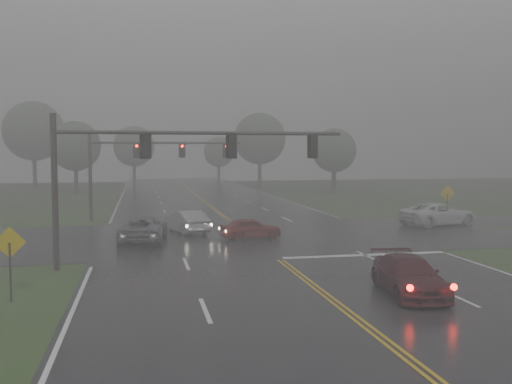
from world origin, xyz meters
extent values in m
plane|color=#2B401B|center=(0.00, 0.00, 0.00)|extent=(180.00, 180.00, 0.00)
cube|color=black|center=(0.00, 20.00, 0.00)|extent=(18.00, 160.00, 0.02)
cube|color=black|center=(0.00, 22.00, 0.00)|extent=(120.00, 14.00, 0.02)
cube|color=white|center=(4.50, 14.40, 0.00)|extent=(8.50, 0.50, 0.01)
imported|color=#3D0B12|center=(3.04, 6.70, 0.00)|extent=(2.48, 4.86, 1.35)
imported|color=maroon|center=(-0.10, 20.97, 0.00)|extent=(3.87, 1.99, 1.26)
imported|color=#A0A2A7|center=(-3.67, 24.16, 0.00)|extent=(2.77, 4.69, 1.46)
imported|color=#5A5C62|center=(-6.39, 21.26, 0.00)|extent=(3.07, 5.57, 1.48)
imported|color=silver|center=(14.16, 24.54, 0.00)|extent=(6.13, 3.93, 1.57)
cylinder|color=black|center=(-10.20, 13.76, 3.44)|extent=(0.27, 0.27, 6.88)
cylinder|color=black|center=(-10.20, 13.76, 6.11)|extent=(0.17, 0.17, 0.76)
cylinder|color=black|center=(-3.67, 13.76, 6.07)|extent=(13.06, 0.17, 0.17)
cube|color=black|center=(-6.28, 13.76, 5.49)|extent=(0.32, 0.27, 1.00)
cube|color=black|center=(-6.28, 13.92, 5.49)|extent=(0.53, 0.03, 1.19)
cube|color=black|center=(-2.36, 13.76, 5.49)|extent=(0.32, 0.27, 1.00)
cube|color=black|center=(-2.36, 13.92, 5.49)|extent=(0.53, 0.03, 1.19)
cube|color=black|center=(1.56, 13.76, 5.49)|extent=(0.32, 0.27, 1.00)
cube|color=black|center=(1.56, 13.92, 5.49)|extent=(0.53, 0.03, 1.19)
cylinder|color=black|center=(-10.20, 31.75, 3.35)|extent=(0.26, 0.26, 6.70)
cylinder|color=black|center=(-10.20, 31.75, 5.96)|extent=(0.17, 0.17, 0.74)
cylinder|color=black|center=(-4.51, 31.75, 5.91)|extent=(11.39, 0.17, 0.17)
cube|color=black|center=(-6.78, 31.75, 5.35)|extent=(0.32, 0.26, 0.98)
cube|color=black|center=(-6.78, 31.90, 5.35)|extent=(0.51, 0.03, 1.16)
cylinder|color=#FF0C05|center=(-6.78, 31.60, 5.66)|extent=(0.20, 0.06, 0.20)
cube|color=black|center=(-3.37, 31.75, 5.35)|extent=(0.32, 0.26, 0.98)
cube|color=black|center=(-3.37, 31.90, 5.35)|extent=(0.51, 0.03, 1.16)
cylinder|color=#FF0C05|center=(-3.37, 31.60, 5.66)|extent=(0.20, 0.06, 0.20)
cube|color=black|center=(0.05, 31.75, 5.35)|extent=(0.32, 0.26, 0.98)
cube|color=black|center=(0.05, 31.90, 5.35)|extent=(0.51, 0.03, 1.16)
cylinder|color=#FF0C05|center=(0.05, 31.60, 5.66)|extent=(0.20, 0.06, 0.20)
cylinder|color=black|center=(-10.97, 8.42, 1.04)|extent=(0.07, 0.07, 2.08)
cube|color=gold|center=(-10.97, 8.45, 2.08)|extent=(1.10, 0.05, 1.09)
cylinder|color=black|center=(14.55, 24.03, 1.15)|extent=(0.08, 0.08, 2.31)
cube|color=gold|center=(14.55, 24.06, 2.31)|extent=(1.20, 0.26, 1.21)
cylinder|color=#332821|center=(-14.33, 60.78, 1.73)|extent=(0.53, 0.53, 3.45)
sphere|color=#3F5337|center=(-14.33, 60.78, 5.95)|extent=(6.14, 6.14, 6.14)
cylinder|color=#332821|center=(10.11, 67.09, 2.06)|extent=(0.52, 0.52, 4.13)
sphere|color=#3F5337|center=(10.11, 67.09, 7.11)|extent=(7.34, 7.34, 7.34)
cylinder|color=#332821|center=(-7.49, 78.13, 1.77)|extent=(0.50, 0.50, 3.55)
sphere|color=#3F5337|center=(-7.49, 78.13, 6.11)|extent=(6.30, 6.30, 6.30)
cylinder|color=#332821|center=(17.59, 56.67, 1.58)|extent=(0.59, 0.59, 3.16)
sphere|color=#3F5337|center=(17.59, 56.67, 5.44)|extent=(5.62, 5.62, 5.62)
cylinder|color=#332821|center=(-21.32, 73.60, 2.38)|extent=(0.60, 0.60, 4.76)
sphere|color=#3F5337|center=(-21.32, 73.60, 8.20)|extent=(8.47, 8.47, 8.47)
cylinder|color=#332821|center=(7.23, 88.88, 1.52)|extent=(0.51, 0.51, 3.04)
sphere|color=#3F5337|center=(7.23, 88.88, 5.23)|extent=(5.40, 5.40, 5.40)
camera|label=1|loc=(-6.51, -12.28, 5.19)|focal=40.00mm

